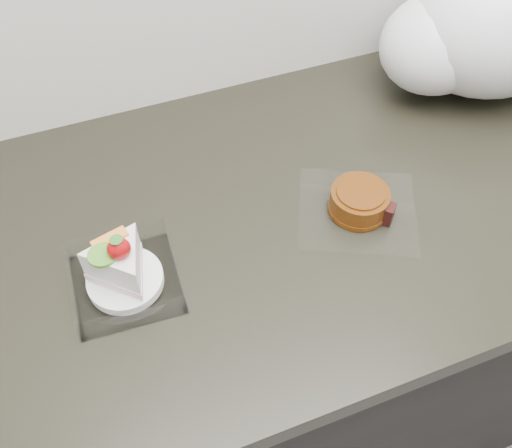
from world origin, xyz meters
TOP-DOWN VIEW (x-y plane):
  - counter at (0.00, 1.69)m, footprint 2.04×0.64m
  - cake_tray at (-0.33, 1.63)m, footprint 0.15×0.15m
  - mooncake_wrap at (0.03, 1.64)m, footprint 0.23×0.23m
  - plastic_bag at (0.37, 1.84)m, footprint 0.41×0.30m

SIDE VIEW (x-z plane):
  - counter at x=0.00m, z-range 0.00..0.90m
  - mooncake_wrap at x=0.03m, z-range 0.90..0.94m
  - cake_tray at x=-0.33m, z-range 0.87..0.99m
  - plastic_bag at x=0.37m, z-range 0.87..1.19m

